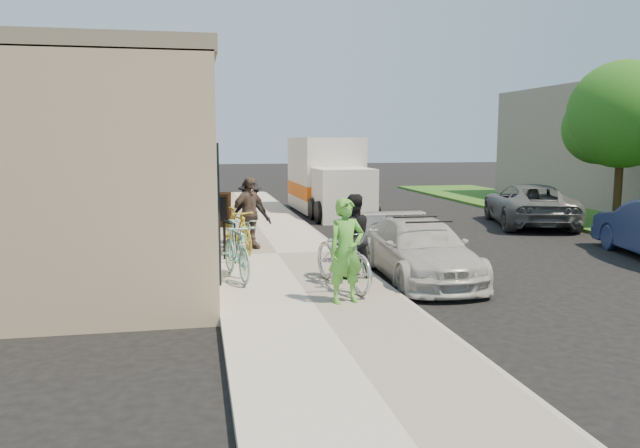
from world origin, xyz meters
TOP-DOWN VIEW (x-y plane):
  - ground at (0.00, 0.00)m, footprint 120.00×120.00m
  - sidewalk at (-2.00, 3.00)m, footprint 3.00×34.00m
  - curb at (-0.45, 3.00)m, footprint 0.12×34.00m
  - storefront at (-5.24, 7.99)m, footprint 3.60×20.00m
  - bike_rack at (-3.13, 2.25)m, footprint 0.25×0.59m
  - sandwich_board at (-3.14, 7.57)m, footprint 0.73×0.74m
  - sedan_white at (0.51, 0.43)m, footprint 1.79×4.10m
  - sedan_silver at (0.47, 3.50)m, footprint 1.23×2.94m
  - moving_truck at (1.01, 11.63)m, footprint 2.30×5.79m
  - far_car_gray at (6.68, 7.17)m, footprint 3.50×5.26m
  - median_tree at (9.16, 6.30)m, footprint 3.31×3.31m
  - tandem_bike at (-1.28, -0.52)m, footprint 1.19×2.22m
  - woman_rider at (-1.48, -1.55)m, footprint 0.69×0.53m
  - man_standing at (-0.95, 0.13)m, footprint 0.90×0.77m
  - cruiser_bike_a at (-3.09, 0.51)m, footprint 0.84×1.87m
  - cruiser_bike_b at (-2.73, 3.32)m, footprint 0.62×1.54m
  - cruiser_bike_c at (-2.93, 2.95)m, footprint 1.00×1.86m
  - bystander_a at (-2.50, 4.36)m, footprint 1.16×0.87m
  - bystander_b at (-2.59, 3.68)m, footprint 1.08×0.90m

SIDE VIEW (x-z plane):
  - ground at x=0.00m, z-range 0.00..0.00m
  - curb at x=-0.45m, z-range 0.00..0.13m
  - sidewalk at x=-2.00m, z-range 0.00..0.15m
  - sedan_silver at x=0.47m, z-range 0.00..0.99m
  - cruiser_bike_b at x=-2.73m, z-range 0.15..0.94m
  - sedan_white at x=0.51m, z-range -0.02..1.20m
  - sandwich_board at x=-3.14m, z-range 0.16..1.18m
  - far_car_gray at x=6.68m, z-range 0.00..1.34m
  - bike_rack at x=-3.13m, z-range 0.24..1.11m
  - cruiser_bike_c at x=-2.93m, z-range 0.15..1.22m
  - cruiser_bike_a at x=-3.09m, z-range 0.15..1.24m
  - tandem_bike at x=-1.28m, z-range 0.15..1.26m
  - man_standing at x=-0.95m, z-range 0.15..1.75m
  - bystander_a at x=-2.50m, z-range 0.15..1.75m
  - woman_rider at x=-1.48m, z-range 0.15..1.83m
  - bystander_b at x=-2.59m, z-range 0.15..1.88m
  - moving_truck at x=1.01m, z-range -0.16..2.66m
  - storefront at x=-5.24m, z-range 0.01..4.24m
  - median_tree at x=9.16m, z-range 0.84..5.91m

